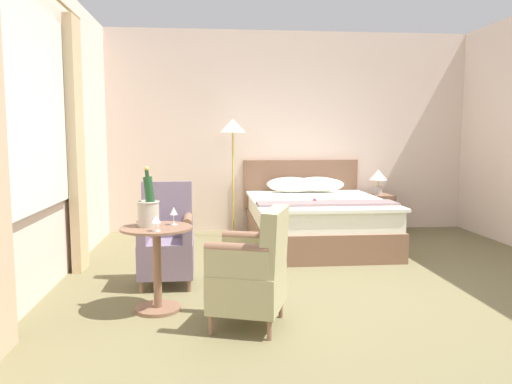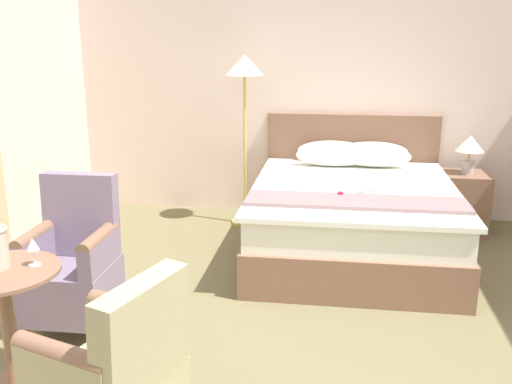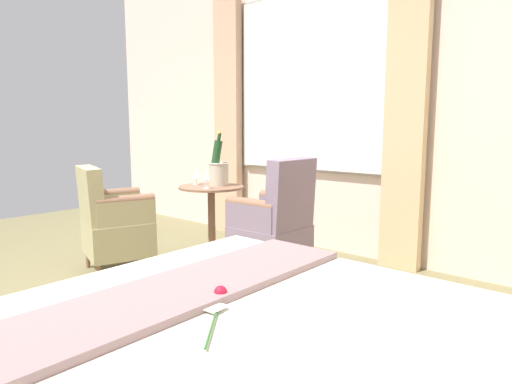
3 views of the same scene
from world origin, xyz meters
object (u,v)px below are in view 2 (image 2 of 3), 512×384
object	(u,v)px
nightstand	(464,202)
bedside_lamp	(470,147)
side_table_round	(8,322)
armchair_by_window	(74,266)
wine_glass_near_edge	(33,246)
armchair_facing_bed	(114,378)
floor_lamp_brass	(244,81)
bed	(352,212)

from	to	relation	value
nightstand	bedside_lamp	size ratio (longest dim) A/B	1.58
side_table_round	armchair_by_window	distance (m)	0.76
bedside_lamp	wine_glass_near_edge	xyz separation A→B (m)	(-2.86, -3.06, -0.03)
nightstand	armchair_facing_bed	size ratio (longest dim) A/B	0.64
wine_glass_near_edge	floor_lamp_brass	bearing A→B (deg)	77.63
wine_glass_near_edge	armchair_by_window	bearing A→B (deg)	100.34
nightstand	floor_lamp_brass	bearing A→B (deg)	-178.26
bedside_lamp	armchair_by_window	distance (m)	3.85
bed	armchair_by_window	bearing A→B (deg)	-137.84
bedside_lamp	armchair_facing_bed	size ratio (longest dim) A/B	0.40
floor_lamp_brass	armchair_facing_bed	world-z (taller)	floor_lamp_brass
nightstand	side_table_round	world-z (taller)	side_table_round
armchair_facing_bed	side_table_round	bearing A→B (deg)	150.64
nightstand	bed	bearing A→B (deg)	-148.18
bedside_lamp	side_table_round	bearing A→B (deg)	-133.64
nightstand	floor_lamp_brass	xyz separation A→B (m)	(-2.21, -0.07, 1.18)
bed	armchair_facing_bed	size ratio (longest dim) A/B	2.43
armchair_by_window	nightstand	bearing A→B (deg)	38.61
nightstand	armchair_by_window	bearing A→B (deg)	-141.39
armchair_facing_bed	wine_glass_near_edge	bearing A→B (deg)	140.32
floor_lamp_brass	armchair_facing_bed	distance (m)	3.67
bedside_lamp	side_table_round	world-z (taller)	bedside_lamp
floor_lamp_brass	side_table_round	xyz separation A→B (m)	(-0.79, -3.08, -1.06)
floor_lamp_brass	wine_glass_near_edge	distance (m)	3.13
side_table_round	armchair_facing_bed	size ratio (longest dim) A/B	0.77
nightstand	floor_lamp_brass	size ratio (longest dim) A/B	0.35
bed	wine_glass_near_edge	distance (m)	2.97
floor_lamp_brass	armchair_by_window	distance (m)	2.66
side_table_round	armchair_by_window	world-z (taller)	armchair_by_window
nightstand	armchair_facing_bed	distance (m)	4.22
side_table_round	armchair_facing_bed	distance (m)	0.89
bedside_lamp	floor_lamp_brass	xyz separation A→B (m)	(-2.21, -0.07, 0.62)
bed	armchair_by_window	world-z (taller)	bed
floor_lamp_brass	side_table_round	world-z (taller)	floor_lamp_brass
bedside_lamp	armchair_by_window	world-z (taller)	armchair_by_window
wine_glass_near_edge	armchair_facing_bed	xyz separation A→B (m)	(0.63, -0.53, -0.40)
bed	bedside_lamp	world-z (taller)	bed
nightstand	armchair_facing_bed	bearing A→B (deg)	-121.90
bed	armchair_by_window	xyz separation A→B (m)	(-1.87, -1.69, 0.07)
wine_glass_near_edge	armchair_facing_bed	bearing A→B (deg)	-39.68
nightstand	armchair_facing_bed	xyz separation A→B (m)	(-2.23, -3.58, 0.14)
nightstand	armchair_by_window	size ratio (longest dim) A/B	0.58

